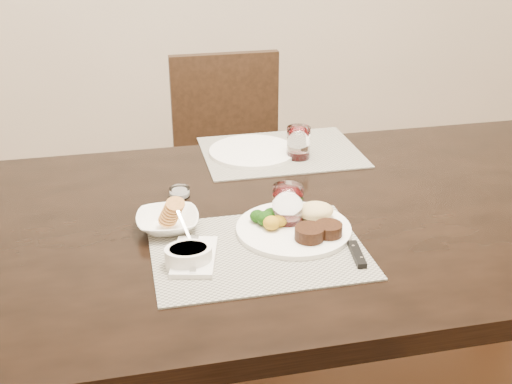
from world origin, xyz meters
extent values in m
cube|color=black|center=(0.00, 0.00, 0.72)|extent=(2.00, 1.00, 0.05)
cube|color=black|center=(0.92, 0.42, 0.35)|extent=(0.08, 0.08, 0.70)
cube|color=black|center=(0.00, 0.85, 0.43)|extent=(0.42, 0.42, 0.04)
cube|color=black|center=(-0.18, 0.67, 0.21)|extent=(0.04, 0.04, 0.41)
cube|color=black|center=(0.18, 0.67, 0.21)|extent=(0.04, 0.04, 0.41)
cube|color=black|center=(-0.18, 1.03, 0.21)|extent=(0.04, 0.04, 0.41)
cube|color=black|center=(0.18, 1.03, 0.21)|extent=(0.04, 0.04, 0.41)
cube|color=black|center=(0.00, 1.04, 0.68)|extent=(0.42, 0.04, 0.45)
cube|color=gray|center=(-0.14, -0.16, 0.75)|extent=(0.46, 0.34, 0.00)
cube|color=gray|center=(0.05, 0.38, 0.75)|extent=(0.46, 0.34, 0.00)
cylinder|color=white|center=(-0.04, -0.10, 0.76)|extent=(0.26, 0.26, 0.01)
cylinder|color=black|center=(-0.02, -0.16, 0.78)|extent=(0.07, 0.07, 0.03)
cylinder|color=black|center=(0.03, -0.15, 0.78)|extent=(0.06, 0.06, 0.03)
ellipsoid|color=tan|center=(0.02, -0.06, 0.78)|extent=(0.09, 0.07, 0.04)
ellipsoid|color=#18430C|center=(-0.10, -0.07, 0.78)|extent=(0.04, 0.04, 0.03)
ellipsoid|color=#B57E17|center=(-0.09, -0.10, 0.78)|extent=(0.04, 0.04, 0.03)
cube|color=white|center=(-0.28, -0.17, 0.76)|extent=(0.12, 0.17, 0.01)
cube|color=white|center=(-0.28, -0.19, 0.77)|extent=(0.04, 0.11, 0.00)
cube|color=white|center=(-0.27, -0.11, 0.77)|extent=(0.03, 0.05, 0.00)
cube|color=white|center=(0.06, -0.12, 0.76)|extent=(0.04, 0.14, 0.00)
cube|color=black|center=(0.06, -0.23, 0.76)|extent=(0.03, 0.10, 0.01)
imported|color=white|center=(-0.32, -0.02, 0.77)|extent=(0.15, 0.15, 0.04)
cylinder|color=#C0753C|center=(-0.32, -0.02, 0.80)|extent=(0.04, 0.05, 0.04)
cylinder|color=white|center=(-0.29, -0.19, 0.77)|extent=(0.10, 0.10, 0.04)
cylinder|color=#0C370D|center=(-0.29, -0.19, 0.79)|extent=(0.08, 0.08, 0.01)
cube|color=white|center=(-0.29, -0.12, 0.81)|extent=(0.01, 0.07, 0.05)
cylinder|color=silver|center=(-0.05, -0.06, 0.80)|extent=(0.07, 0.07, 0.10)
cylinder|color=#3A0506|center=(-0.05, -0.06, 0.77)|extent=(0.06, 0.06, 0.02)
cylinder|color=white|center=(-0.03, 0.39, 0.76)|extent=(0.26, 0.26, 0.01)
cylinder|color=silver|center=(0.09, 0.33, 0.80)|extent=(0.07, 0.07, 0.09)
cylinder|color=#3A0506|center=(0.09, 0.33, 0.77)|extent=(0.06, 0.06, 0.02)
cylinder|color=silver|center=(-0.27, 0.15, 0.76)|extent=(0.05, 0.05, 0.02)
cylinder|color=white|center=(-0.27, 0.15, 0.76)|extent=(0.04, 0.04, 0.01)
camera|label=1|loc=(-0.40, -1.34, 1.47)|focal=45.00mm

